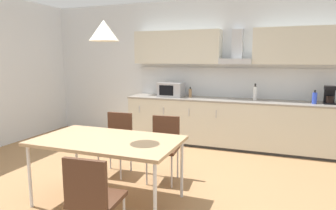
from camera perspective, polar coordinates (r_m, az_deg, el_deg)
The scene contains 15 objects.
ground_plane at distance 4.04m, azimuth -7.15°, elevation -15.50°, with size 9.41×7.95×0.02m, color #9E754C.
wall_back at distance 6.20m, azimuth 4.25°, elevation 6.53°, with size 7.53×0.10×2.80m, color silver.
kitchen_counter at distance 5.75m, azimuth 12.24°, elevation -3.37°, with size 4.07×0.69×0.90m.
backsplash_tile at distance 5.96m, azimuth 12.92°, elevation 4.15°, with size 4.05×0.02×0.57m, color silver.
upper_wall_cabinets at distance 5.79m, azimuth 12.94°, elevation 10.72°, with size 4.05×0.40×0.64m.
microwave at distance 5.95m, azimuth 0.60°, elevation 2.95°, with size 0.48×0.35×0.28m.
coffee_maker at distance 5.69m, azimuth 28.42°, elevation 1.69°, with size 0.18×0.19×0.30m.
bottle_white at distance 5.68m, azimuth 16.23°, elevation 2.20°, with size 0.07×0.07×0.30m.
bottle_brown at distance 5.83m, azimuth 4.25°, elevation 2.29°, with size 0.06×0.06×0.21m.
bottle_blue at distance 5.58m, azimuth 26.14°, elevation 1.22°, with size 0.08×0.08×0.23m.
dining_table at distance 3.48m, azimuth -11.47°, elevation -7.05°, with size 1.63×0.94×0.75m.
chair_far_left at distance 4.41m, azimuth -9.67°, elevation -5.98°, with size 0.42×0.42×0.87m.
chair_near_right at distance 2.68m, azimuth -14.25°, elevation -16.17°, with size 0.43×0.43×0.87m.
chair_far_right at distance 4.10m, azimuth -0.74°, elevation -6.98°, with size 0.44×0.44×0.87m.
pendant_lamp at distance 3.36m, azimuth -12.13°, elevation 13.70°, with size 0.32×0.32×0.22m, color silver.
Camera 1 is at (1.73, -3.25, 1.65)m, focal length 32.00 mm.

